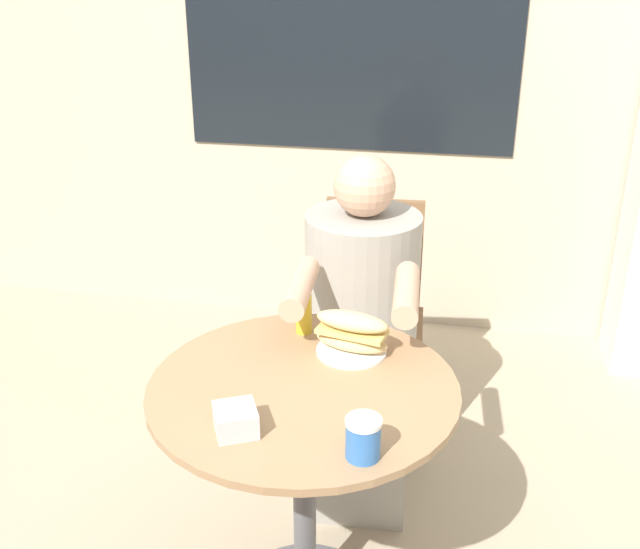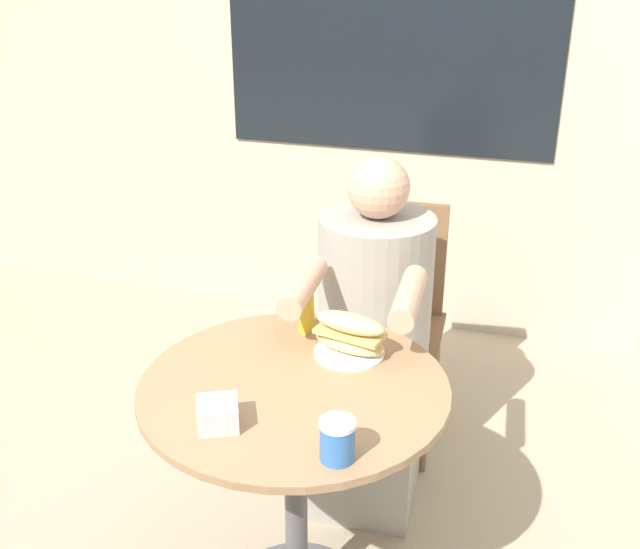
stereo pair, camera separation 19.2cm
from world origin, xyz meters
name	(u,v)px [view 2 (the right image)]	position (x,y,z in m)	size (l,w,h in m)	color
storefront_wall	(433,21)	(0.00, 1.81, 1.40)	(8.00, 0.09, 2.80)	#B7A88E
cafe_table	(295,447)	(0.00, 0.00, 0.53)	(0.76, 0.76, 0.72)	#997551
diner_chair	(392,301)	(0.05, 0.92, 0.52)	(0.40, 0.40, 0.87)	brown
seated_diner	(371,357)	(0.06, 0.57, 0.49)	(0.38, 0.65, 1.14)	gray
sandwich_on_plate	(350,336)	(0.09, 0.18, 0.77)	(0.21, 0.19, 0.11)	white
drink_cup	(337,440)	(0.18, -0.25, 0.77)	(0.08, 0.08, 0.09)	#336BB7
napkin_box	(218,414)	(-0.10, -0.21, 0.75)	(0.12, 0.12, 0.06)	silver
condiment_bottle	(306,308)	(-0.06, 0.27, 0.79)	(0.04, 0.04, 0.14)	gold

